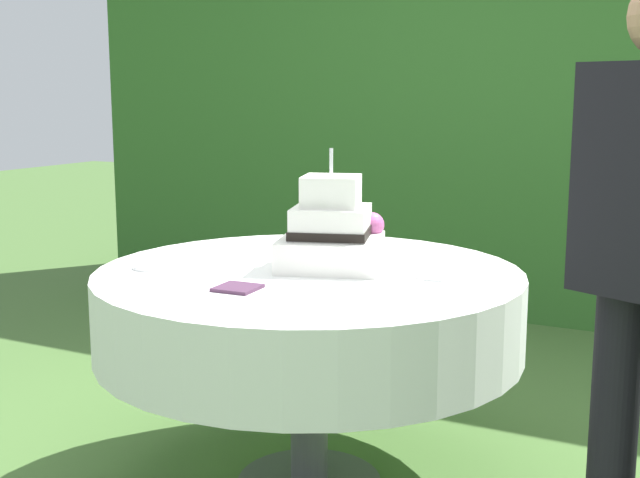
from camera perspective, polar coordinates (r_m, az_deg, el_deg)
foliage_hedge at (r=5.21m, az=13.43°, el=11.45°), size 5.71×0.64×2.97m
cake_table at (r=2.78m, az=-0.76°, el=-4.83°), size 1.40×1.40×0.75m
wedding_cake at (r=2.77m, az=0.84°, el=0.42°), size 0.41×0.41×0.40m
serving_plate_near at (r=2.83m, az=-11.24°, el=-1.84°), size 0.14×0.14×0.01m
serving_plate_far at (r=2.67m, az=7.91°, el=-2.46°), size 0.13×0.13×0.01m
napkin_stack at (r=2.49m, az=-5.64°, el=-3.34°), size 0.13×0.13×0.01m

